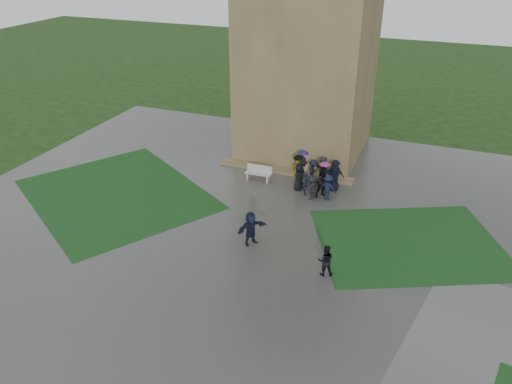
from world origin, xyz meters
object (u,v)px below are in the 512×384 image
(pedestrian_mid, at_px, (251,228))
(pedestrian_near, at_px, (325,260))
(bench, at_px, (259,173))
(tower, at_px, (311,19))

(pedestrian_mid, height_order, pedestrian_near, pedestrian_mid)
(bench, bearing_deg, tower, 78.39)
(tower, xyz_separation_m, bench, (-1.22, -6.07, -8.48))
(bench, relative_size, pedestrian_mid, 0.93)
(bench, xyz_separation_m, pedestrian_mid, (2.25, -6.92, 0.40))
(tower, bearing_deg, pedestrian_near, -69.97)
(pedestrian_mid, relative_size, pedestrian_near, 1.15)
(pedestrian_mid, distance_m, pedestrian_near, 4.27)
(bench, height_order, pedestrian_near, pedestrian_near)
(tower, height_order, pedestrian_near, tower)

